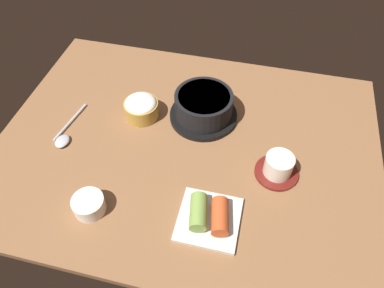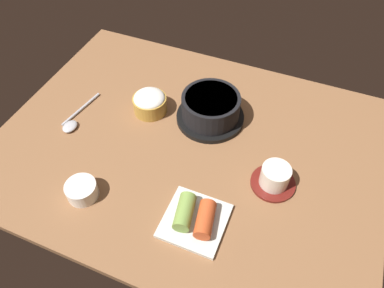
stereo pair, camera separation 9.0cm
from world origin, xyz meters
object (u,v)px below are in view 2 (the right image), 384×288
at_px(kimchi_plate, 195,218).
at_px(spoon, 74,121).
at_px(side_bowl_near, 82,190).
at_px(stone_pot, 211,108).
at_px(rice_bowl, 150,102).
at_px(tea_cup_with_saucer, 275,178).

xyz_separation_m(kimchi_plate, spoon, (-0.43, 0.16, -0.01)).
bearing_deg(side_bowl_near, stone_pot, 61.52).
bearing_deg(kimchi_plate, rice_bowl, 131.83).
relative_size(stone_pot, rice_bowl, 1.98).
relative_size(kimchi_plate, side_bowl_near, 1.87).
distance_m(stone_pot, kimchi_plate, 0.32).
xyz_separation_m(rice_bowl, tea_cup_with_saucer, (0.39, -0.11, -0.00)).
xyz_separation_m(stone_pot, tea_cup_with_saucer, (0.22, -0.15, -0.01)).
xyz_separation_m(rice_bowl, kimchi_plate, (0.25, -0.28, -0.01)).
relative_size(tea_cup_with_saucer, kimchi_plate, 0.79).
bearing_deg(tea_cup_with_saucer, rice_bowl, 163.54).
height_order(rice_bowl, spoon, rice_bowl).
bearing_deg(tea_cup_with_saucer, side_bowl_near, -153.77).
height_order(rice_bowl, tea_cup_with_saucer, rice_bowl).
distance_m(stone_pot, spoon, 0.38).
height_order(stone_pot, side_bowl_near, stone_pot).
distance_m(tea_cup_with_saucer, spoon, 0.56).
xyz_separation_m(kimchi_plate, side_bowl_near, (-0.27, -0.03, 0.00)).
xyz_separation_m(rice_bowl, spoon, (-0.18, -0.12, -0.03)).
relative_size(rice_bowl, tea_cup_with_saucer, 0.88).
relative_size(stone_pot, tea_cup_with_saucer, 1.75).
relative_size(stone_pot, kimchi_plate, 1.38).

